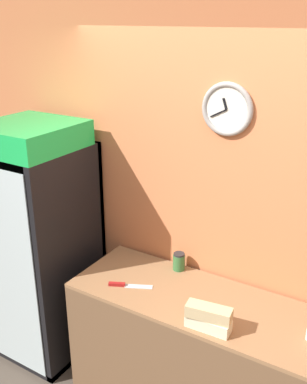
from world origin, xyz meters
The scene contains 7 objects.
wall_back centered at (0.00, 1.24, 1.35)m, with size 5.20×0.09×2.70m.
prep_counter centered at (0.00, 0.87, 0.44)m, with size 1.88×0.64×0.88m.
beverage_cooler centered at (-1.40, 0.87, 1.02)m, with size 0.64×0.72×1.88m.
sandwich_stack_bottom centered at (0.08, 0.63, 0.92)m, with size 0.27×0.11×0.08m.
sandwich_stack_middle centered at (0.08, 0.63, 0.99)m, with size 0.27×0.13×0.08m.
chefs_knife centered at (-0.58, 0.74, 0.89)m, with size 0.28×0.16×0.02m.
condiment_jar centered at (-0.37, 1.12, 0.94)m, with size 0.08×0.08×0.13m.
Camera 1 is at (0.92, -1.33, 2.56)m, focal length 42.00 mm.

